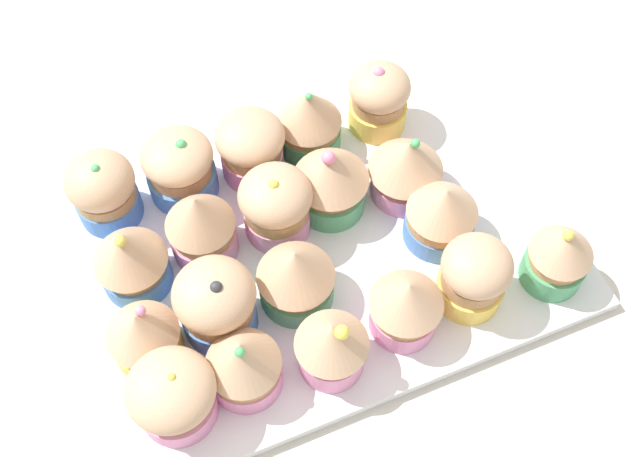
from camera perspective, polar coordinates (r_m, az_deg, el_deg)
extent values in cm
cube|color=beige|center=(71.71, 0.00, -2.31)|extent=(180.00, 180.00, 3.00)
cube|color=silver|center=(69.87, 0.00, -1.50)|extent=(42.27, 29.29, 1.20)
cylinder|color=pink|center=(63.35, -10.15, -12.30)|extent=(6.12, 6.12, 2.32)
cylinder|color=#AD7F51|center=(61.72, -10.40, -11.79)|extent=(5.48, 5.48, 1.17)
ellipsoid|color=tan|center=(60.13, -10.66, -11.27)|extent=(6.76, 6.76, 3.76)
sphere|color=#EAD64C|center=(58.50, -10.57, -10.43)|extent=(0.62, 0.62, 0.62)
cylinder|color=pink|center=(63.41, -5.32, -10.35)|extent=(5.78, 5.78, 2.42)
cylinder|color=#AD7F51|center=(61.72, -5.45, -9.77)|extent=(5.49, 5.49, 1.21)
cone|color=tan|center=(59.53, -5.64, -8.96)|extent=(5.88, 5.88, 3.52)
sphere|color=#4CB266|center=(57.83, -5.77, -8.80)|extent=(0.79, 0.79, 0.79)
cylinder|color=pink|center=(63.49, 0.82, -9.12)|extent=(5.23, 5.23, 2.79)
cylinder|color=#AD7F51|center=(61.66, 0.84, -8.45)|extent=(4.73, 4.73, 1.15)
cone|color=tan|center=(59.67, 0.86, -7.67)|extent=(5.81, 5.81, 3.17)
sphere|color=#EAD64C|center=(58.25, 1.56, -7.44)|extent=(1.14, 1.14, 1.14)
cylinder|color=pink|center=(65.28, 5.97, -6.32)|extent=(5.51, 5.51, 2.52)
cylinder|color=#AD7F51|center=(63.50, 6.13, -5.59)|extent=(5.25, 5.25, 1.39)
cone|color=tan|center=(61.49, 6.32, -4.72)|extent=(5.98, 5.98, 3.08)
cylinder|color=#EFC651|center=(67.16, 10.62, -4.24)|extent=(5.60, 5.60, 2.53)
cylinder|color=#AD7F51|center=(65.36, 10.90, -3.44)|extent=(5.11, 5.11, 1.57)
ellipsoid|color=tan|center=(63.64, 11.19, -2.64)|extent=(5.75, 5.75, 3.95)
cylinder|color=#4C9E6B|center=(69.60, 16.31, -2.74)|extent=(5.25, 5.25, 2.65)
cylinder|color=#AD7F51|center=(67.91, 16.72, -1.95)|extent=(4.63, 4.63, 1.36)
cone|color=tan|center=(66.07, 17.19, -1.04)|extent=(5.27, 5.27, 3.03)
sphere|color=#EAD64C|center=(64.86, 17.34, -0.46)|extent=(0.91, 0.91, 0.91)
cylinder|color=#EFC651|center=(65.49, -12.18, -8.22)|extent=(5.51, 5.51, 2.32)
cylinder|color=#AD7F51|center=(63.87, -12.47, -7.60)|extent=(4.97, 4.97, 1.26)
cone|color=tan|center=(61.91, -12.85, -6.81)|extent=(5.79, 5.79, 3.12)
sphere|color=pink|center=(60.78, -12.73, -5.77)|extent=(0.83, 0.83, 0.83)
cylinder|color=#477AC6|center=(65.34, -7.19, -6.26)|extent=(6.11, 6.11, 2.74)
cylinder|color=#AD7F51|center=(63.46, -7.39, -5.49)|extent=(5.77, 5.77, 1.42)
ellipsoid|color=tan|center=(61.65, -7.60, -4.70)|extent=(6.56, 6.56, 4.37)
sphere|color=#333338|center=(59.60, -7.44, -4.19)|extent=(0.98, 0.98, 0.98)
cylinder|color=#4C9E6B|center=(66.15, -1.69, -4.37)|extent=(6.18, 6.18, 2.29)
cylinder|color=#AD7F51|center=(64.53, -1.73, -3.66)|extent=(5.50, 5.50, 1.33)
cone|color=tan|center=(62.34, -1.79, -2.64)|extent=(6.42, 6.42, 3.60)
cylinder|color=#477AC6|center=(69.69, 8.47, 0.11)|extent=(6.05, 6.05, 2.36)
cylinder|color=#AD7F51|center=(68.10, 8.67, 0.91)|extent=(5.77, 5.77, 1.40)
cone|color=tan|center=(66.20, 8.92, 1.93)|extent=(6.12, 6.12, 3.13)
cylinder|color=#477AC6|center=(68.50, -13.00, -3.15)|extent=(5.85, 5.85, 2.35)
cylinder|color=#AD7F51|center=(66.91, -13.31, -2.43)|extent=(5.31, 5.31, 1.32)
cone|color=tan|center=(64.74, -13.75, -1.36)|extent=(6.19, 6.19, 3.77)
sphere|color=#EAD64C|center=(63.07, -14.13, -0.89)|extent=(0.91, 0.91, 0.91)
cylinder|color=pink|center=(68.84, -8.26, -0.87)|extent=(5.72, 5.72, 2.56)
cylinder|color=#AD7F51|center=(67.07, -8.48, 0.00)|extent=(5.24, 5.24, 1.58)
cone|color=tan|center=(64.84, -8.78, 1.18)|extent=(5.89, 5.89, 3.68)
cylinder|color=pink|center=(69.27, -3.07, 0.63)|extent=(5.72, 5.72, 2.58)
cylinder|color=#AD7F51|center=(67.54, -3.15, 1.52)|extent=(5.49, 5.49, 1.49)
ellipsoid|color=tan|center=(65.94, -3.23, 2.40)|extent=(6.28, 6.28, 3.83)
sphere|color=#EAD64C|center=(64.37, -3.33, 3.14)|extent=(0.91, 0.91, 0.91)
cylinder|color=#4C9E6B|center=(70.49, 0.76, 2.35)|extent=(6.19, 6.19, 2.59)
cylinder|color=#AD7F51|center=(68.83, 0.78, 3.25)|extent=(5.47, 5.47, 1.38)
cone|color=tan|center=(66.82, 0.80, 4.41)|extent=(6.65, 6.65, 3.49)
sphere|color=pink|center=(65.44, 0.61, 5.08)|extent=(1.18, 1.18, 1.18)
cylinder|color=pink|center=(71.80, 5.97, 3.23)|extent=(5.92, 5.92, 2.24)
cylinder|color=#AD7F51|center=(70.38, 6.10, 4.01)|extent=(5.30, 5.30, 1.22)
cone|color=tan|center=(68.44, 6.28, 5.14)|extent=(6.62, 6.62, 3.56)
sphere|color=#4CB266|center=(67.26, 6.85, 6.06)|extent=(0.82, 0.82, 0.82)
cylinder|color=#477AC6|center=(72.40, -14.83, 1.66)|extent=(5.58, 5.58, 2.57)
cylinder|color=#AD7F51|center=(70.85, -15.17, 2.48)|extent=(5.25, 5.25, 1.24)
ellipsoid|color=tan|center=(69.32, -15.53, 3.34)|extent=(5.95, 5.95, 4.29)
sphere|color=#4CB266|center=(67.53, -15.78, 4.14)|extent=(0.79, 0.79, 0.79)
cylinder|color=#477AC6|center=(72.38, -9.77, 3.39)|extent=(6.18, 6.18, 2.65)
cylinder|color=#AD7F51|center=(70.72, -10.01, 4.32)|extent=(5.51, 5.51, 1.45)
ellipsoid|color=tan|center=(69.35, -10.22, 5.12)|extent=(6.26, 6.26, 3.28)
sphere|color=#4CB266|center=(68.12, -9.93, 5.93)|extent=(0.97, 0.97, 0.97)
cylinder|color=pink|center=(72.73, -4.83, 4.79)|extent=(5.64, 5.64, 2.72)
cylinder|color=#AD7F51|center=(71.10, -4.94, 5.73)|extent=(5.27, 5.27, 1.30)
ellipsoid|color=tan|center=(69.72, -5.05, 6.56)|extent=(6.17, 6.17, 3.57)
cylinder|color=#4C9E6B|center=(74.31, -0.77, 6.60)|extent=(5.84, 5.84, 2.48)
cylinder|color=#AD7F51|center=(72.90, -0.79, 7.44)|extent=(5.54, 5.54, 1.08)
cone|color=tan|center=(70.94, -0.81, 8.68)|extent=(5.95, 5.95, 3.91)
sphere|color=#4CB266|center=(69.28, -0.81, 9.42)|extent=(0.69, 0.69, 0.69)
cylinder|color=#EFC651|center=(76.02, 4.12, 8.20)|extent=(5.45, 5.45, 2.69)
cylinder|color=#AD7F51|center=(74.46, 4.21, 9.17)|extent=(4.88, 4.88, 1.35)
ellipsoid|color=tan|center=(73.11, 4.30, 10.06)|extent=(5.65, 5.65, 3.67)
sphere|color=pink|center=(71.99, 4.21, 11.05)|extent=(1.13, 1.13, 1.13)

